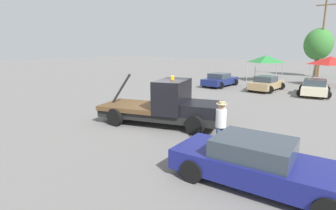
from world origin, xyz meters
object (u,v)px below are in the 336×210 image
(parked_car_navy, at_px, (220,80))
(parked_car_cream, at_px, (314,87))
(foreground_car, at_px, (259,164))
(parked_car_tan, at_px, (266,84))
(canopy_tent_red, at_px, (331,61))
(canopy_tent_green, at_px, (266,59))
(tree_left, at_px, (318,44))
(utility_pole, at_px, (323,35))
(tow_truck, at_px, (167,106))
(person_near_truck, at_px, (221,121))

(parked_car_navy, distance_m, parked_car_cream, 8.42)
(foreground_car, bearing_deg, parked_car_tan, 103.60)
(parked_car_cream, xyz_separation_m, canopy_tent_red, (0.56, 7.05, 1.90))
(canopy_tent_green, height_order, tree_left, tree_left)
(canopy_tent_green, height_order, canopy_tent_red, canopy_tent_red)
(parked_car_tan, distance_m, utility_pole, 16.51)
(foreground_car, height_order, parked_car_navy, same)
(parked_car_tan, bearing_deg, parked_car_navy, 94.46)
(parked_car_navy, xyz_separation_m, parked_car_tan, (4.54, -0.20, -0.00))
(tow_truck, xyz_separation_m, tree_left, (3.68, 30.12, 3.28))
(parked_car_navy, xyz_separation_m, tree_left, (6.89, 16.04, 3.60))
(parked_car_navy, distance_m, canopy_tent_red, 11.30)
(foreground_car, height_order, canopy_tent_red, canopy_tent_red)
(canopy_tent_red, height_order, utility_pole, utility_pole)
(tow_truck, height_order, person_near_truck, tow_truck)
(canopy_tent_green, bearing_deg, foreground_car, -75.95)
(tow_truck, height_order, parked_car_navy, tow_truck)
(tow_truck, xyz_separation_m, canopy_tent_red, (5.75, 20.69, 1.58))
(tow_truck, relative_size, person_near_truck, 3.49)
(parked_car_tan, xyz_separation_m, canopy_tent_red, (4.42, 6.81, 1.90))
(person_near_truck, bearing_deg, tow_truck, 179.92)
(parked_car_navy, bearing_deg, tow_truck, -161.71)
(parked_car_tan, bearing_deg, tow_truck, -178.53)
(parked_car_navy, distance_m, parked_car_tan, 4.55)
(tree_left, distance_m, utility_pole, 1.42)
(tree_left, bearing_deg, canopy_tent_red, -77.58)
(person_near_truck, xyz_separation_m, tree_left, (0.17, 31.64, 3.15))
(tow_truck, distance_m, parked_car_cream, 14.60)
(foreground_car, relative_size, utility_pole, 0.48)
(person_near_truck, bearing_deg, parked_car_tan, 121.42)
(foreground_car, distance_m, person_near_truck, 2.81)
(person_near_truck, relative_size, parked_car_cream, 0.42)
(person_near_truck, xyz_separation_m, canopy_tent_red, (2.25, 22.22, 1.45))
(foreground_car, bearing_deg, canopy_tent_red, 89.49)
(canopy_tent_green, bearing_deg, parked_car_cream, -52.57)
(canopy_tent_green, bearing_deg, parked_car_tan, -74.65)
(foreground_car, distance_m, utility_pole, 33.28)
(person_near_truck, height_order, parked_car_cream, person_near_truck)
(canopy_tent_green, distance_m, utility_pole, 9.83)
(parked_car_tan, relative_size, canopy_tent_green, 1.37)
(tow_truck, bearing_deg, canopy_tent_red, 60.77)
(foreground_car, bearing_deg, person_near_truck, 135.88)
(parked_car_cream, bearing_deg, foreground_car, 176.30)
(parked_car_cream, relative_size, canopy_tent_green, 1.38)
(tow_truck, bearing_deg, parked_car_navy, 89.16)
(parked_car_tan, height_order, canopy_tent_green, canopy_tent_green)
(tow_truck, height_order, canopy_tent_green, canopy_tent_green)
(parked_car_cream, relative_size, utility_pole, 0.44)
(tow_truck, distance_m, parked_car_tan, 13.95)
(foreground_car, distance_m, parked_car_navy, 19.58)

